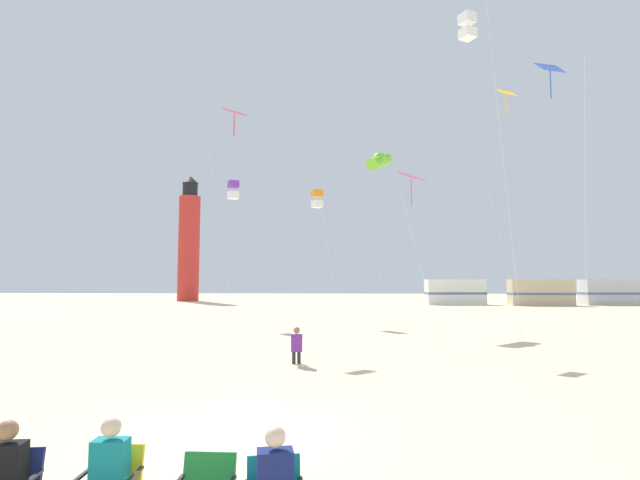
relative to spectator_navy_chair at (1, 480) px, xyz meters
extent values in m
plane|color=beige|center=(1.41, 3.56, -0.61)|extent=(200.00, 200.00, 0.00)
cube|color=navy|center=(-0.04, 0.28, 0.01)|extent=(0.53, 0.21, 0.40)
cube|color=black|center=(0.25, 0.08, -0.01)|extent=(0.10, 0.47, 0.03)
cube|color=black|center=(-0.01, 0.08, 0.07)|extent=(0.37, 0.27, 0.52)
sphere|color=#9E704C|center=(-0.01, 0.08, 0.45)|extent=(0.20, 0.20, 0.20)
cube|color=yellow|center=(0.95, 0.45, 0.01)|extent=(0.53, 0.16, 0.40)
cube|color=black|center=(0.70, 0.19, -0.01)|extent=(0.06, 0.47, 0.03)
cube|color=black|center=(1.22, 0.22, -0.01)|extent=(0.06, 0.47, 0.03)
cube|color=#147F84|center=(0.96, 0.25, 0.07)|extent=(0.35, 0.24, 0.52)
sphere|color=beige|center=(0.96, 0.25, 0.45)|extent=(0.20, 0.20, 0.20)
cube|color=#238438|center=(1.97, 0.27, 0.01)|extent=(0.52, 0.13, 0.40)
cube|color=#147F84|center=(2.62, 0.23, 0.01)|extent=(0.54, 0.24, 0.40)
cube|color=navy|center=(2.66, 0.03, 0.07)|extent=(0.38, 0.29, 0.52)
sphere|color=beige|center=(2.66, 0.03, 0.45)|extent=(0.20, 0.20, 0.20)
cube|color=#722D99|center=(1.74, 10.34, 0.07)|extent=(0.36, 0.26, 0.52)
sphere|color=#9E704C|center=(1.74, 10.34, 0.45)|extent=(0.20, 0.20, 0.20)
cylinder|color=#2D2D38|center=(1.80, 10.53, -0.17)|extent=(0.17, 0.37, 0.13)
cylinder|color=#2D2D38|center=(1.78, 10.69, -0.40)|extent=(0.11, 0.11, 0.42)
cylinder|color=#2D2D38|center=(1.64, 10.51, -0.17)|extent=(0.17, 0.37, 0.13)
cylinder|color=#2D2D38|center=(1.62, 10.67, -0.40)|extent=(0.11, 0.11, 0.42)
cylinder|color=silver|center=(9.84, 15.98, 6.37)|extent=(1.80, 2.33, 13.96)
cube|color=white|center=(8.68, 16.87, 13.70)|extent=(0.82, 0.82, 0.44)
cube|color=white|center=(8.68, 16.87, 13.00)|extent=(0.82, 0.82, 0.44)
cylinder|color=silver|center=(12.05, 13.83, 4.75)|extent=(0.52, 1.96, 10.72)
cube|color=blue|center=(11.08, 14.09, 10.11)|extent=(1.22, 1.22, 0.40)
cylinder|color=blue|center=(11.08, 14.09, 9.46)|extent=(0.04, 0.04, 1.10)
cylinder|color=silver|center=(4.78, 22.63, 4.09)|extent=(1.29, 0.61, 9.41)
cylinder|color=#72D12D|center=(5.08, 23.27, 8.80)|extent=(1.69, 2.56, 1.48)
sphere|color=#72D12D|center=(5.08, 23.27, 8.95)|extent=(0.76, 0.76, 0.76)
cylinder|color=silver|center=(-4.96, 25.14, 3.53)|extent=(0.59, 2.10, 8.28)
cube|color=purple|center=(-3.92, 25.42, 8.02)|extent=(0.82, 0.82, 0.44)
cube|color=white|center=(-3.92, 25.42, 7.32)|extent=(0.82, 0.82, 0.44)
cylinder|color=silver|center=(2.07, 26.10, 3.32)|extent=(1.14, 1.61, 7.87)
cube|color=orange|center=(1.28, 26.66, 7.60)|extent=(0.82, 0.82, 0.44)
cube|color=white|center=(1.28, 26.66, 6.90)|extent=(0.82, 0.82, 0.44)
cylinder|color=silver|center=(-2.43, 16.71, 4.65)|extent=(1.89, 0.78, 10.53)
cube|color=red|center=(-2.05, 17.65, 9.91)|extent=(1.22, 1.22, 0.40)
cylinder|color=red|center=(-2.05, 17.65, 9.26)|extent=(0.04, 0.04, 1.10)
cylinder|color=silver|center=(5.91, 13.82, 2.73)|extent=(1.67, 0.24, 6.68)
cube|color=#E54C8C|center=(5.80, 14.65, 6.07)|extent=(1.22, 1.22, 0.40)
cylinder|color=#E54C8C|center=(5.80, 14.65, 5.42)|extent=(0.04, 0.04, 1.10)
cylinder|color=silver|center=(10.48, 20.00, 5.59)|extent=(1.68, 2.18, 12.40)
cube|color=yellow|center=(11.56, 20.83, 11.79)|extent=(1.22, 1.22, 0.40)
cylinder|color=yellow|center=(11.56, 20.83, 11.14)|extent=(0.04, 0.04, 1.10)
cylinder|color=red|center=(-18.12, 59.80, 6.39)|extent=(2.80, 2.80, 14.00)
cylinder|color=black|center=(-18.12, 59.80, 14.29)|extent=(2.00, 2.00, 1.80)
cone|color=black|center=(-18.12, 59.80, 15.69)|extent=(2.20, 2.20, 1.00)
cube|color=white|center=(15.08, 51.56, 0.79)|extent=(6.53, 2.69, 2.80)
cube|color=#4C608C|center=(15.08, 51.56, 0.65)|extent=(6.57, 2.73, 0.24)
cube|color=#C6B28C|center=(23.80, 49.92, 0.79)|extent=(6.49, 2.58, 2.80)
cube|color=#4C608C|center=(23.80, 49.92, 0.65)|extent=(6.54, 2.62, 0.24)
cube|color=#B7BABF|center=(32.16, 51.81, 0.79)|extent=(6.52, 2.66, 2.80)
cube|color=#4C608C|center=(32.16, 51.81, 0.65)|extent=(6.56, 2.70, 0.24)
camera|label=1|loc=(3.37, -4.73, 1.91)|focal=27.72mm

